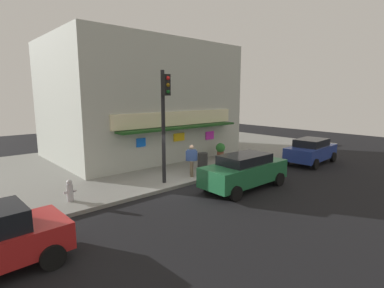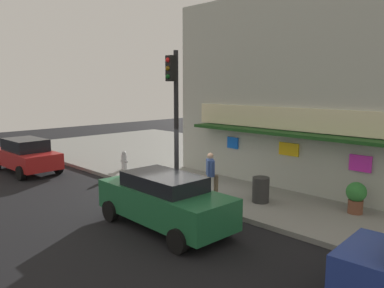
{
  "view_description": "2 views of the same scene",
  "coord_description": "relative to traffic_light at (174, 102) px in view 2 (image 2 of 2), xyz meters",
  "views": [
    {
      "loc": [
        -8.88,
        -10.34,
        4.36
      ],
      "look_at": [
        1.49,
        1.24,
        1.74
      ],
      "focal_mm": 27.56,
      "sensor_mm": 36.0,
      "label": 1
    },
    {
      "loc": [
        10.06,
        -8.94,
        4.15
      ],
      "look_at": [
        0.12,
        0.8,
        2.01
      ],
      "focal_mm": 35.45,
      "sensor_mm": 36.0,
      "label": 2
    }
  ],
  "objects": [
    {
      "name": "ground_plane",
      "position": [
        0.72,
        -0.68,
        -3.55
      ],
      "size": [
        52.09,
        52.09,
        0.0
      ],
      "primitive_type": "plane",
      "color": "black"
    },
    {
      "name": "sidewalk",
      "position": [
        0.72,
        5.79,
        -3.47
      ],
      "size": [
        34.73,
        12.93,
        0.16
      ],
      "primitive_type": "cube",
      "color": "gray",
      "rests_on": "ground_plane"
    },
    {
      "name": "corner_building",
      "position": [
        3.21,
        7.11,
        0.41
      ],
      "size": [
        11.81,
        9.19,
        7.6
      ],
      "color": "#ADB2A8",
      "rests_on": "sidewalk"
    },
    {
      "name": "traffic_light",
      "position": [
        0.0,
        0.0,
        0.0
      ],
      "size": [
        0.32,
        0.58,
        5.3
      ],
      "color": "black",
      "rests_on": "sidewalk"
    },
    {
      "name": "fire_hydrant",
      "position": [
        -4.29,
        0.57,
        -2.96
      ],
      "size": [
        0.5,
        0.26,
        0.88
      ],
      "color": "#B2B2B7",
      "rests_on": "sidewalk"
    },
    {
      "name": "trash_can",
      "position": [
        3.39,
        0.95,
        -2.95
      ],
      "size": [
        0.58,
        0.58,
        0.88
      ],
      "primitive_type": "cylinder",
      "color": "#2D2D2D",
      "rests_on": "sidewalk"
    },
    {
      "name": "pedestrian",
      "position": [
        1.79,
        0.12,
        -2.48
      ],
      "size": [
        0.55,
        0.57,
        1.64
      ],
      "color": "brown",
      "rests_on": "sidewalk"
    },
    {
      "name": "potted_plant_by_doorway",
      "position": [
        6.17,
        2.13,
        -2.82
      ],
      "size": [
        0.62,
        0.62,
        1.0
      ],
      "color": "brown",
      "rests_on": "sidewalk"
    },
    {
      "name": "parked_car_red",
      "position": [
        -7.7,
        -2.75,
        -2.72
      ],
      "size": [
        4.21,
        2.1,
        1.62
      ],
      "color": "#AD1E1E",
      "rests_on": "ground_plane"
    },
    {
      "name": "parked_car_green",
      "position": [
        2.57,
        -2.72,
        -2.7
      ],
      "size": [
        4.54,
        1.99,
        1.62
      ],
      "color": "#1E6038",
      "rests_on": "ground_plane"
    }
  ]
}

